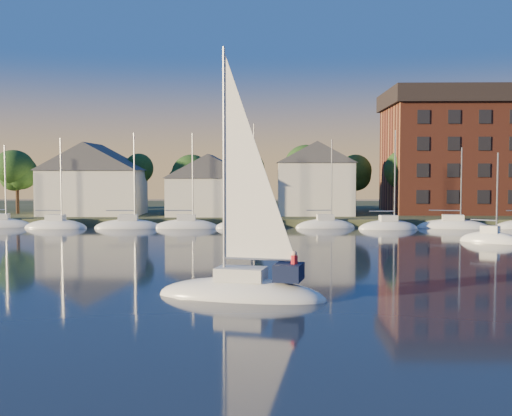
{
  "coord_description": "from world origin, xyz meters",
  "views": [
    {
      "loc": [
        2.21,
        -28.02,
        6.84
      ],
      "look_at": [
        0.93,
        22.0,
        3.99
      ],
      "focal_mm": 45.0,
      "sensor_mm": 36.0,
      "label": 1
    }
  ],
  "objects_px": {
    "clubhouse_west": "(93,178)",
    "hero_sailboat": "(244,287)",
    "condo_block": "(494,151)",
    "clubhouse_east": "(315,178)",
    "drifting_sailboat_right": "(490,242)",
    "clubhouse_centre": "(211,184)"
  },
  "relations": [
    {
      "from": "clubhouse_east",
      "to": "clubhouse_centre",
      "type": "bearing_deg",
      "value": -171.87
    },
    {
      "from": "drifting_sailboat_right",
      "to": "condo_block",
      "type": "bearing_deg",
      "value": 105.81
    },
    {
      "from": "condo_block",
      "to": "drifting_sailboat_right",
      "type": "distance_m",
      "value": 34.33
    },
    {
      "from": "clubhouse_centre",
      "to": "condo_block",
      "type": "height_order",
      "value": "condo_block"
    },
    {
      "from": "clubhouse_west",
      "to": "clubhouse_east",
      "type": "distance_m",
      "value": 30.02
    },
    {
      "from": "condo_block",
      "to": "hero_sailboat",
      "type": "height_order",
      "value": "condo_block"
    },
    {
      "from": "hero_sailboat",
      "to": "clubhouse_centre",
      "type": "bearing_deg",
      "value": -69.65
    },
    {
      "from": "clubhouse_east",
      "to": "condo_block",
      "type": "height_order",
      "value": "condo_block"
    },
    {
      "from": "clubhouse_centre",
      "to": "hero_sailboat",
      "type": "distance_m",
      "value": 51.29
    },
    {
      "from": "clubhouse_east",
      "to": "hero_sailboat",
      "type": "height_order",
      "value": "hero_sailboat"
    },
    {
      "from": "clubhouse_east",
      "to": "condo_block",
      "type": "xyz_separation_m",
      "value": [
        26.0,
        5.95,
        3.79
      ]
    },
    {
      "from": "clubhouse_west",
      "to": "clubhouse_centre",
      "type": "relative_size",
      "value": 1.18
    },
    {
      "from": "hero_sailboat",
      "to": "clubhouse_west",
      "type": "bearing_deg",
      "value": -53.45
    },
    {
      "from": "clubhouse_centre",
      "to": "drifting_sailboat_right",
      "type": "height_order",
      "value": "clubhouse_centre"
    },
    {
      "from": "clubhouse_west",
      "to": "condo_block",
      "type": "relative_size",
      "value": 0.44
    },
    {
      "from": "condo_block",
      "to": "hero_sailboat",
      "type": "xyz_separation_m",
      "value": [
        -33.34,
        -58.6,
        -9.19
      ]
    },
    {
      "from": "clubhouse_west",
      "to": "clubhouse_east",
      "type": "xyz_separation_m",
      "value": [
        30.0,
        1.0,
        0.07
      ]
    },
    {
      "from": "clubhouse_west",
      "to": "condo_block",
      "type": "height_order",
      "value": "condo_block"
    },
    {
      "from": "clubhouse_east",
      "to": "drifting_sailboat_right",
      "type": "height_order",
      "value": "clubhouse_east"
    },
    {
      "from": "clubhouse_west",
      "to": "hero_sailboat",
      "type": "relative_size",
      "value": 0.93
    },
    {
      "from": "clubhouse_east",
      "to": "hero_sailboat",
      "type": "relative_size",
      "value": 0.72
    },
    {
      "from": "clubhouse_west",
      "to": "condo_block",
      "type": "distance_m",
      "value": 56.56
    }
  ]
}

